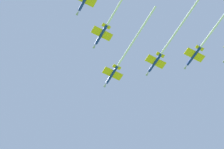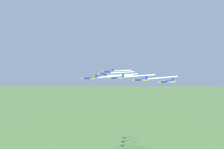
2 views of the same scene
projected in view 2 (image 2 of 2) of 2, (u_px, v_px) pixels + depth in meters
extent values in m
cylinder|color=navy|center=(91.00, 78.00, 133.10)|extent=(9.25, 4.65, 1.16)
cone|color=#9EA3AD|center=(83.00, 79.00, 130.29)|extent=(2.37, 1.82, 1.10)
cube|color=yellow|center=(92.00, 78.00, 133.36)|extent=(6.31, 9.11, 0.19)
cube|color=yellow|center=(96.00, 78.00, 135.12)|extent=(2.72, 3.89, 0.19)
cube|color=navy|center=(96.00, 76.00, 134.97)|extent=(1.63, 0.79, 1.90)
cylinder|color=white|center=(116.00, 76.00, 142.73)|extent=(28.39, 12.13, 0.81)
cylinder|color=navy|center=(118.00, 77.00, 128.92)|extent=(9.25, 4.65, 1.16)
cone|color=#9EA3AD|center=(110.00, 78.00, 126.11)|extent=(2.37, 1.82, 1.10)
cube|color=yellow|center=(118.00, 77.00, 129.19)|extent=(6.31, 9.11, 0.19)
cube|color=yellow|center=(123.00, 77.00, 130.94)|extent=(2.72, 3.89, 0.19)
cube|color=navy|center=(123.00, 76.00, 130.79)|extent=(1.63, 0.79, 1.90)
cylinder|color=white|center=(140.00, 76.00, 137.88)|extent=(25.81, 11.09, 0.81)
cylinder|color=navy|center=(101.00, 76.00, 150.85)|extent=(9.25, 4.65, 1.16)
cone|color=#9EA3AD|center=(94.00, 77.00, 148.04)|extent=(2.37, 1.82, 1.10)
cube|color=yellow|center=(102.00, 76.00, 151.11)|extent=(6.31, 9.11, 0.19)
cube|color=yellow|center=(106.00, 76.00, 152.87)|extent=(2.72, 3.89, 0.19)
cube|color=navy|center=(106.00, 75.00, 152.72)|extent=(1.63, 0.79, 1.90)
cylinder|color=white|center=(123.00, 75.00, 160.46)|extent=(28.33, 12.10, 0.81)
cylinder|color=navy|center=(142.00, 79.00, 122.99)|extent=(9.25, 4.65, 1.16)
cone|color=#9EA3AD|center=(134.00, 80.00, 120.18)|extent=(2.37, 1.82, 1.10)
cube|color=yellow|center=(142.00, 79.00, 123.25)|extent=(6.31, 9.11, 0.19)
cube|color=yellow|center=(147.00, 79.00, 125.00)|extent=(2.72, 3.89, 0.19)
cube|color=navy|center=(147.00, 78.00, 124.86)|extent=(1.63, 0.79, 1.90)
cylinder|color=white|center=(163.00, 78.00, 131.84)|extent=(25.41, 10.92, 0.81)
cylinder|color=navy|center=(105.00, 73.00, 166.52)|extent=(9.25, 4.65, 1.16)
cone|color=#9EA3AD|center=(99.00, 74.00, 163.71)|extent=(2.37, 1.82, 1.10)
cube|color=yellow|center=(106.00, 73.00, 166.78)|extent=(6.31, 9.11, 0.19)
cube|color=yellow|center=(110.00, 73.00, 168.54)|extent=(2.72, 3.89, 0.19)
cube|color=navy|center=(110.00, 72.00, 168.39)|extent=(1.63, 0.79, 1.90)
cylinder|color=white|center=(123.00, 72.00, 174.89)|extent=(23.58, 10.18, 0.81)
cylinder|color=navy|center=(168.00, 81.00, 117.06)|extent=(9.25, 4.65, 1.16)
cone|color=#9EA3AD|center=(161.00, 82.00, 114.25)|extent=(2.37, 1.82, 1.10)
cube|color=yellow|center=(168.00, 81.00, 117.32)|extent=(6.31, 9.11, 0.19)
cube|color=yellow|center=(173.00, 81.00, 119.07)|extent=(2.72, 3.89, 0.19)
cube|color=navy|center=(173.00, 79.00, 118.93)|extent=(1.63, 0.79, 1.90)
cylinder|color=navy|center=(109.00, 71.00, 182.26)|extent=(9.25, 4.65, 1.16)
cone|color=#9EA3AD|center=(103.00, 72.00, 179.45)|extent=(2.37, 1.82, 1.10)
cube|color=yellow|center=(109.00, 71.00, 182.52)|extent=(6.31, 9.11, 0.19)
cube|color=yellow|center=(113.00, 71.00, 184.27)|extent=(2.72, 3.89, 0.19)
cube|color=navy|center=(113.00, 70.00, 184.13)|extent=(1.63, 0.79, 1.90)
cylinder|color=white|center=(122.00, 71.00, 189.52)|extent=(19.33, 8.46, 0.81)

